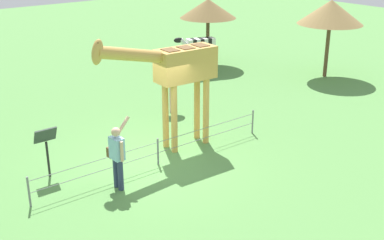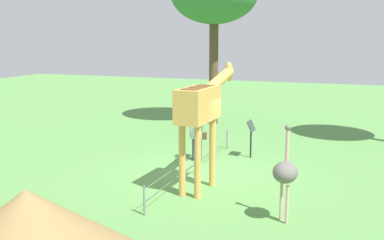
% 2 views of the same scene
% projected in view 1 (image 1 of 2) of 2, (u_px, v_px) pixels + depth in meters
% --- Properties ---
extents(ground_plane, '(60.00, 60.00, 0.00)m').
position_uv_depth(ground_plane, '(155.00, 162.00, 13.40)').
color(ground_plane, '#568E47').
extents(giraffe, '(3.67, 0.77, 3.44)m').
position_uv_depth(giraffe, '(177.00, 71.00, 13.54)').
color(giraffe, gold).
rests_on(giraffe, ground_plane).
extents(visitor, '(0.61, 0.58, 1.72)m').
position_uv_depth(visitor, '(117.00, 154.00, 11.76)').
color(visitor, navy).
rests_on(visitor, ground_plane).
extents(zebra, '(1.81, 0.81, 1.66)m').
position_uv_depth(zebra, '(199.00, 48.00, 21.07)').
color(zebra, black).
rests_on(zebra, ground_plane).
extents(ostrich, '(0.70, 0.56, 2.25)m').
position_uv_depth(ostrich, '(171.00, 78.00, 16.74)').
color(ostrich, '#CC9E93').
rests_on(ostrich, ground_plane).
extents(shade_hut_near, '(2.52, 2.52, 2.97)m').
position_uv_depth(shade_hut_near, '(208.00, 9.00, 22.12)').
color(shade_hut_near, brown).
rests_on(shade_hut_near, ground_plane).
extents(shade_hut_far, '(2.67, 2.67, 3.19)m').
position_uv_depth(shade_hut_far, '(331.00, 12.00, 20.21)').
color(shade_hut_far, brown).
rests_on(shade_hut_far, ground_plane).
extents(info_sign, '(0.56, 0.21, 1.32)m').
position_uv_depth(info_sign, '(46.00, 142.00, 12.30)').
color(info_sign, black).
rests_on(info_sign, ground_plane).
extents(wire_fence, '(7.05, 0.05, 0.75)m').
position_uv_depth(wire_fence, '(158.00, 150.00, 13.14)').
color(wire_fence, slate).
rests_on(wire_fence, ground_plane).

